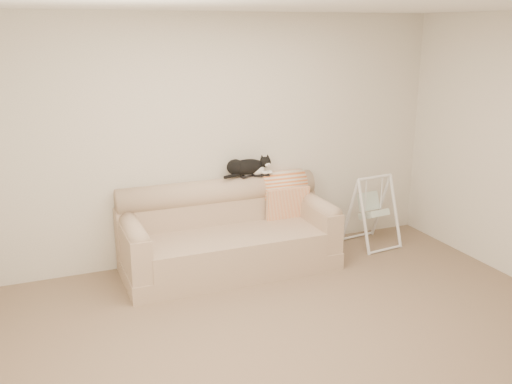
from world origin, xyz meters
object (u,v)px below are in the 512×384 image
sofa (227,236)px  baby_swing (372,210)px  remote_a (248,176)px  tuxedo_cat (247,167)px  remote_b (262,175)px

sofa → baby_swing: bearing=-0.3°
remote_a → tuxedo_cat: 0.10m
remote_b → baby_swing: bearing=-9.4°
remote_a → remote_b: (0.14, -0.03, -0.00)m
remote_b → tuxedo_cat: tuxedo_cat is taller
remote_b → sofa: bearing=-156.5°
remote_a → baby_swing: remote_a is taller
remote_b → baby_swing: remote_b is taller
tuxedo_cat → remote_b: bearing=-15.6°
sofa → tuxedo_cat: tuxedo_cat is taller
sofa → remote_b: size_ratio=12.45×
sofa → remote_a: remote_a is taller
sofa → baby_swing: (1.77, -0.01, 0.06)m
remote_a → remote_b: 0.14m
tuxedo_cat → baby_swing: bearing=-10.0°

